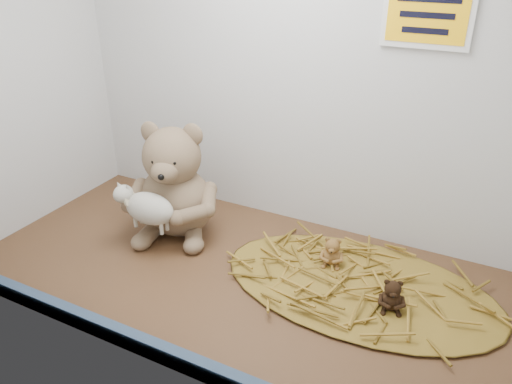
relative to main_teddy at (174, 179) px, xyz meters
The scene contains 8 objects.
alcove_shell 37.82cm from the main_teddy, ahead, with size 120.40×60.20×90.40cm.
front_rail 47.25cm from the main_teddy, 60.16° to the right, with size 119.28×2.20×3.60cm, color #354A66.
straw_bed 51.87cm from the main_teddy, ahead, with size 61.83×35.90×1.20cm, color brown.
main_teddy is the anchor object (origin of this frame).
toy_lamb 11.08cm from the main_teddy, 90.00° to the right, with size 16.85×10.28×10.89cm, color beige, non-canonical shape.
mini_teddy_tan 43.06cm from the main_teddy, ahead, with size 5.64×5.95×6.99cm, color brown, non-canonical shape.
mini_teddy_brown 59.19cm from the main_teddy, ahead, with size 5.62×5.93×6.96cm, color black, non-canonical shape.
wall_sign 68.86cm from the main_teddy, 19.64° to the left, with size 16.00×1.20×11.00cm, color #EBA80C.
Camera 1 is at (47.40, -81.15, 68.55)cm, focal length 35.00 mm.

